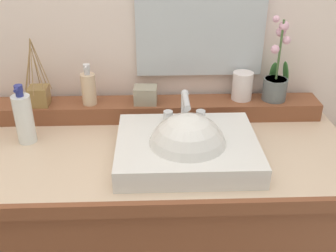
{
  "coord_description": "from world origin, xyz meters",
  "views": [
    {
      "loc": [
        -0.0,
        -1.15,
        1.6
      ],
      "look_at": [
        0.04,
        -0.02,
        0.99
      ],
      "focal_mm": 43.07,
      "sensor_mm": 36.0,
      "label": 1
    }
  ],
  "objects_px": {
    "potted_plant": "(276,79)",
    "tumbler_cup": "(243,86)",
    "sink_basin": "(188,150)",
    "soap_dispenser": "(89,88)",
    "trinket_box": "(146,95)",
    "reed_diffuser": "(39,95)",
    "lotion_bottle": "(24,118)"
  },
  "relations": [
    {
      "from": "trinket_box",
      "to": "lotion_bottle",
      "type": "bearing_deg",
      "value": -155.6
    },
    {
      "from": "soap_dispenser",
      "to": "reed_diffuser",
      "type": "bearing_deg",
      "value": -178.99
    },
    {
      "from": "sink_basin",
      "to": "soap_dispenser",
      "type": "distance_m",
      "value": 0.46
    },
    {
      "from": "potted_plant",
      "to": "tumbler_cup",
      "type": "bearing_deg",
      "value": 176.82
    },
    {
      "from": "lotion_bottle",
      "to": "potted_plant",
      "type": "bearing_deg",
      "value": 10.98
    },
    {
      "from": "sink_basin",
      "to": "soap_dispenser",
      "type": "xyz_separation_m",
      "value": [
        -0.34,
        0.29,
        0.1
      ]
    },
    {
      "from": "soap_dispenser",
      "to": "sink_basin",
      "type": "bearing_deg",
      "value": -40.4
    },
    {
      "from": "potted_plant",
      "to": "trinket_box",
      "type": "xyz_separation_m",
      "value": [
        -0.48,
        -0.02,
        -0.05
      ]
    },
    {
      "from": "soap_dispenser",
      "to": "trinket_box",
      "type": "distance_m",
      "value": 0.21
    },
    {
      "from": "potted_plant",
      "to": "reed_diffuser",
      "type": "distance_m",
      "value": 0.87
    },
    {
      "from": "potted_plant",
      "to": "lotion_bottle",
      "type": "height_order",
      "value": "potted_plant"
    },
    {
      "from": "tumbler_cup",
      "to": "lotion_bottle",
      "type": "relative_size",
      "value": 0.51
    },
    {
      "from": "soap_dispenser",
      "to": "tumbler_cup",
      "type": "bearing_deg",
      "value": 2.34
    },
    {
      "from": "reed_diffuser",
      "to": "soap_dispenser",
      "type": "bearing_deg",
      "value": 1.01
    },
    {
      "from": "reed_diffuser",
      "to": "trinket_box",
      "type": "relative_size",
      "value": 3.01
    },
    {
      "from": "reed_diffuser",
      "to": "sink_basin",
      "type": "bearing_deg",
      "value": -28.71
    },
    {
      "from": "sink_basin",
      "to": "tumbler_cup",
      "type": "relative_size",
      "value": 4.17
    },
    {
      "from": "sink_basin",
      "to": "soap_dispenser",
      "type": "relative_size",
      "value": 2.88
    },
    {
      "from": "trinket_box",
      "to": "reed_diffuser",
      "type": "bearing_deg",
      "value": -176.3
    },
    {
      "from": "soap_dispenser",
      "to": "tumbler_cup",
      "type": "distance_m",
      "value": 0.57
    },
    {
      "from": "potted_plant",
      "to": "soap_dispenser",
      "type": "relative_size",
      "value": 2.04
    },
    {
      "from": "potted_plant",
      "to": "soap_dispenser",
      "type": "distance_m",
      "value": 0.69
    },
    {
      "from": "potted_plant",
      "to": "reed_diffuser",
      "type": "height_order",
      "value": "potted_plant"
    },
    {
      "from": "sink_basin",
      "to": "trinket_box",
      "type": "xyz_separation_m",
      "value": [
        -0.13,
        0.29,
        0.07
      ]
    },
    {
      "from": "soap_dispenser",
      "to": "lotion_bottle",
      "type": "relative_size",
      "value": 0.74
    },
    {
      "from": "trinket_box",
      "to": "sink_basin",
      "type": "bearing_deg",
      "value": -61.85
    },
    {
      "from": "potted_plant",
      "to": "tumbler_cup",
      "type": "distance_m",
      "value": 0.13
    },
    {
      "from": "tumbler_cup",
      "to": "reed_diffuser",
      "type": "height_order",
      "value": "reed_diffuser"
    },
    {
      "from": "sink_basin",
      "to": "trinket_box",
      "type": "height_order",
      "value": "sink_basin"
    },
    {
      "from": "soap_dispenser",
      "to": "trinket_box",
      "type": "bearing_deg",
      "value": -0.25
    },
    {
      "from": "reed_diffuser",
      "to": "trinket_box",
      "type": "xyz_separation_m",
      "value": [
        0.39,
        0.0,
        -0.01
      ]
    },
    {
      "from": "sink_basin",
      "to": "reed_diffuser",
      "type": "relative_size",
      "value": 1.77
    }
  ]
}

